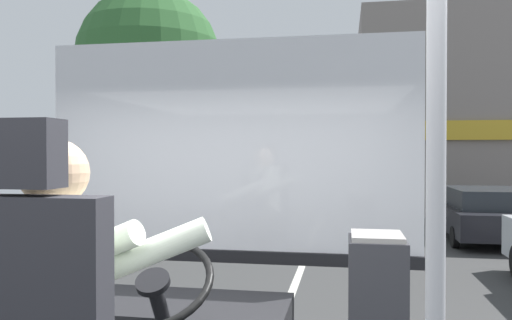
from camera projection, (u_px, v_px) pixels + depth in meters
The scene contains 7 objects.
ground at pixel (308, 252), 10.47m from camera, with size 18.00×44.00×0.06m.
bus_driver at pixel (65, 307), 1.54m from camera, with size 0.79×0.54×0.81m.
handrail_pole at pixel (436, 238), 1.15m from camera, with size 0.04×0.04×2.01m.
windshield_panel at pixel (229, 175), 3.37m from camera, with size 2.50×0.08×1.48m.
street_tree at pixel (149, 62), 11.32m from camera, with size 3.20×3.20×5.68m.
shop_building at pixel (495, 113), 17.39m from camera, with size 9.13×4.33×6.80m.
parked_car_black at pixel (485, 213), 11.81m from camera, with size 1.96×3.96×1.21m.
Camera 1 is at (0.77, -1.66, 2.04)m, focal length 35.61 mm.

